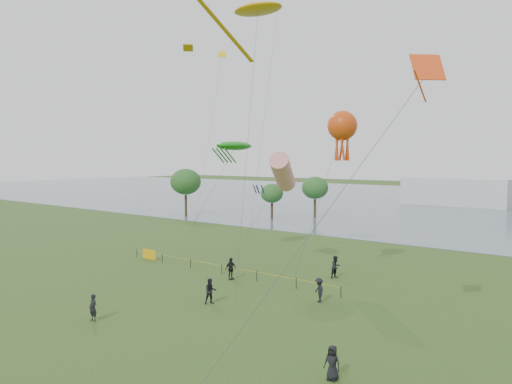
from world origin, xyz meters
The scene contains 15 objects.
ground_plane centered at (0.00, 0.00, 0.00)m, with size 400.00×400.00×0.00m, color #233D13.
pavilion_left centered at (-12.00, 95.00, 3.00)m, with size 22.00×8.00×6.00m, color silver.
trees centered at (-34.71, 49.20, 5.52)m, with size 23.99×17.50×8.44m.
fence centered at (-14.47, 15.55, 0.55)m, with size 24.07×0.07×1.05m.
spectator_a centered at (-2.78, 8.30, 0.91)m, with size 0.88×0.69×1.82m, color black.
spectator_b centered at (3.04, 13.45, 0.88)m, with size 1.14×0.66×1.77m, color black.
spectator_c centered at (-6.36, 14.51, 0.94)m, with size 1.10×0.46×1.88m, color black.
spectator_d centered at (10.13, 3.02, 0.83)m, with size 0.81×0.52×1.65m, color black.
spectator_f centered at (-6.03, 0.95, 0.86)m, with size 0.63×0.41×1.72m, color black.
spectator_g centered at (0.35, 20.61, 0.97)m, with size 0.94×0.73×1.94m, color black.
kite_stingray centered at (-4.90, 16.21, 22.60)m, with size 5.19×9.92×23.07m.
kite_windsock centered at (-5.15, 20.37, 9.05)m, with size 4.78×7.44×10.96m.
kite_creature centered at (-12.60, 22.14, 11.59)m, with size 3.93×8.58×12.08m.
kite_octopus centered at (1.16, 20.00, 12.97)m, with size 2.45×7.45×14.26m.
kite_delta centered at (12.64, 6.38, 13.97)m, with size 5.93×13.20×15.34m.
Camera 1 is at (21.45, -16.87, 10.35)m, focal length 35.00 mm.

